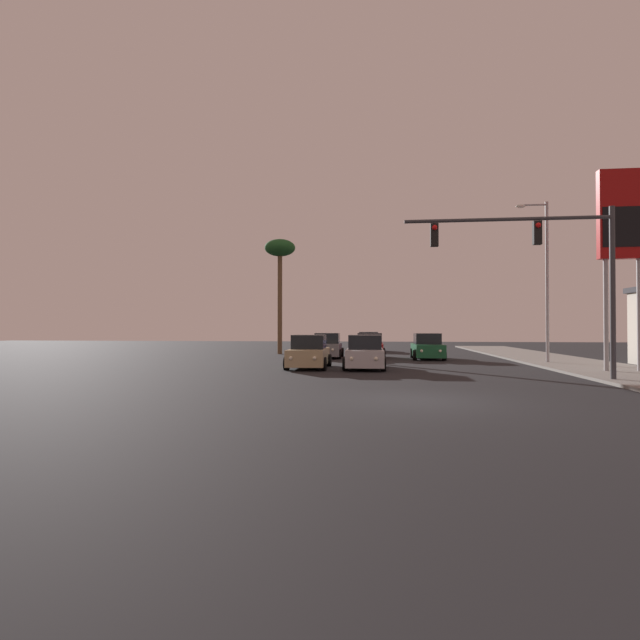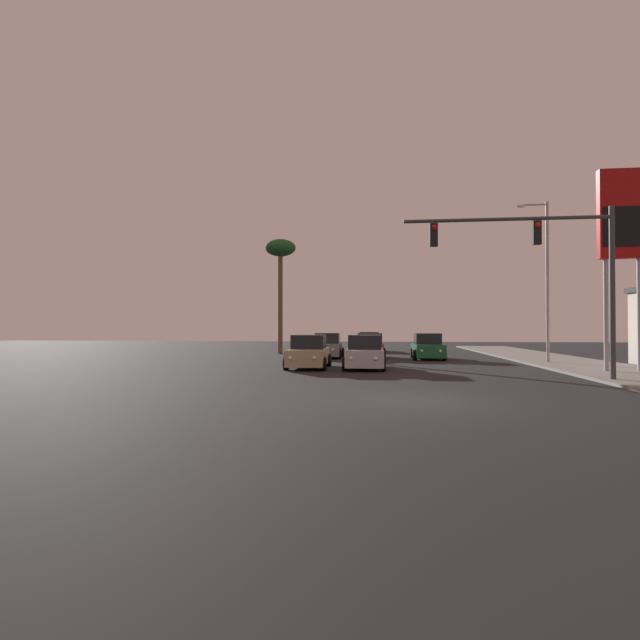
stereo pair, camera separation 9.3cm
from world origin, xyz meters
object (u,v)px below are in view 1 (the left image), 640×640
object	(u,v)px
traffic_light_mast	(549,257)
street_lamp	(545,273)
car_green	(427,347)
gas_station_sign	(622,225)
car_blue	(369,343)
car_tan	(309,353)
palm_tree_mid	(280,254)
car_red	(370,347)
car_silver	(365,353)
car_grey	(327,347)

from	to	relation	value
traffic_light_mast	street_lamp	distance (m)	9.76
car_green	gas_station_sign	world-z (taller)	gas_station_sign
car_blue	traffic_light_mast	bearing A→B (deg)	107.91
car_blue	gas_station_sign	xyz separation A→B (m)	(11.58, -19.85, 5.86)
car_tan	street_lamp	bearing A→B (deg)	-163.27
car_blue	car_green	bearing A→B (deg)	111.85
traffic_light_mast	street_lamp	xyz separation A→B (m)	(2.81, 9.34, 0.36)
car_tan	car_blue	bearing A→B (deg)	-99.64
gas_station_sign	traffic_light_mast	bearing A→B (deg)	-139.13
car_blue	palm_tree_mid	xyz separation A→B (m)	(-6.83, -5.16, 7.02)
car_red	gas_station_sign	size ratio (longest dim) A/B	0.48
car_silver	street_lamp	size ratio (longest dim) A/B	0.48
gas_station_sign	palm_tree_mid	size ratio (longest dim) A/B	1.00
car_silver	gas_station_sign	size ratio (longest dim) A/B	0.48
car_red	street_lamp	xyz separation A→B (m)	(9.84, -4.72, 4.36)
car_red	car_grey	xyz separation A→B (m)	(-2.88, -0.11, 0.00)
car_tan	car_grey	distance (m)	8.75
car_green	car_silver	distance (m)	9.01
car_blue	car_grey	distance (m)	10.01
palm_tree_mid	car_silver	bearing A→B (deg)	-62.44
car_tan	car_silver	bearing A→B (deg)	177.43
car_green	car_red	size ratio (longest dim) A/B	1.00
car_blue	traffic_light_mast	size ratio (longest dim) A/B	0.55
car_grey	car_silver	world-z (taller)	same
traffic_light_mast	gas_station_sign	size ratio (longest dim) A/B	0.87
car_silver	car_tan	bearing A→B (deg)	-2.45
car_green	car_grey	world-z (taller)	same
car_green	palm_tree_mid	bearing A→B (deg)	-26.62
car_silver	street_lamp	world-z (taller)	street_lamp
car_grey	gas_station_sign	distance (m)	18.47
car_blue	street_lamp	bearing A→B (deg)	126.05
car_grey	traffic_light_mast	size ratio (longest dim) A/B	0.55
traffic_light_mast	gas_station_sign	xyz separation A→B (m)	(4.33, 3.75, 1.86)
car_blue	car_red	size ratio (longest dim) A/B	1.00
car_blue	car_silver	xyz separation A→B (m)	(0.11, -18.46, 0.00)
car_silver	gas_station_sign	bearing A→B (deg)	172.04
car_tan	car_grey	size ratio (longest dim) A/B	1.00
gas_station_sign	palm_tree_mid	xyz separation A→B (m)	(-18.42, 14.68, 1.17)
car_tan	gas_station_sign	xyz separation A→B (m)	(14.31, -1.45, 5.86)
car_green	street_lamp	bearing A→B (deg)	146.03
car_red	car_silver	xyz separation A→B (m)	(-0.12, -8.93, 0.00)
car_grey	street_lamp	bearing A→B (deg)	158.76
car_grey	gas_station_sign	bearing A→B (deg)	143.06
street_lamp	car_silver	bearing A→B (deg)	-157.08
car_blue	car_red	xyz separation A→B (m)	(0.23, -9.54, 0.00)
traffic_light_mast	car_silver	bearing A→B (deg)	144.29
traffic_light_mast	street_lamp	world-z (taller)	street_lamp
car_grey	street_lamp	distance (m)	14.21
street_lamp	car_blue	bearing A→B (deg)	125.22
traffic_light_mast	palm_tree_mid	distance (m)	23.39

